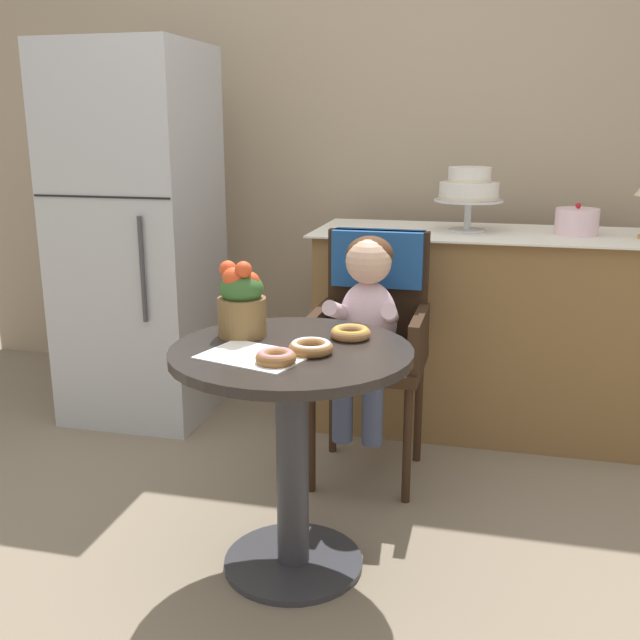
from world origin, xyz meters
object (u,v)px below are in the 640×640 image
(donut_mid, at_px, (276,357))
(tiered_cake_stand, at_px, (469,189))
(wicker_chair, at_px, (373,314))
(refrigerator, at_px, (138,237))
(cafe_table, at_px, (292,415))
(round_layer_cake, at_px, (577,222))
(donut_side, at_px, (351,332))
(seated_child, at_px, (366,314))
(donut_front, at_px, (311,347))
(flower_vase, at_px, (242,300))

(donut_mid, xyz_separation_m, tiered_cake_stand, (0.43, 1.45, 0.34))
(wicker_chair, distance_m, tiered_cake_stand, 0.76)
(refrigerator, bearing_deg, wicker_chair, -15.98)
(cafe_table, xyz_separation_m, donut_mid, (0.00, -0.15, 0.23))
(tiered_cake_stand, xyz_separation_m, round_layer_cake, (0.46, 0.01, -0.13))
(donut_side, xyz_separation_m, tiered_cake_stand, (0.28, 1.16, 0.34))
(refrigerator, bearing_deg, tiered_cake_stand, 7.70)
(seated_child, height_order, donut_mid, seated_child)
(seated_child, xyz_separation_m, round_layer_cake, (0.77, 0.69, 0.28))
(donut_mid, bearing_deg, donut_side, 63.32)
(donut_front, distance_m, flower_vase, 0.30)
(donut_front, height_order, donut_side, same)
(cafe_table, bearing_deg, seated_child, 79.52)
(donut_side, distance_m, refrigerator, 1.54)
(seated_child, bearing_deg, wicker_chair, 90.00)
(wicker_chair, bearing_deg, donut_side, -85.23)
(tiered_cake_stand, bearing_deg, donut_side, -103.70)
(wicker_chair, xyz_separation_m, donut_side, (0.04, -0.63, 0.10))
(wicker_chair, relative_size, round_layer_cake, 5.29)
(donut_front, height_order, donut_mid, donut_mid)
(wicker_chair, height_order, tiered_cake_stand, tiered_cake_stand)
(wicker_chair, xyz_separation_m, donut_front, (-0.04, -0.80, 0.10))
(flower_vase, bearing_deg, round_layer_cake, 48.50)
(wicker_chair, distance_m, round_layer_cake, 0.99)
(refrigerator, bearing_deg, flower_vase, -49.29)
(seated_child, height_order, donut_front, seated_child)
(donut_front, relative_size, flower_vase, 0.54)
(donut_mid, bearing_deg, round_layer_cake, 58.71)
(cafe_table, bearing_deg, round_layer_cake, 55.82)
(refrigerator, bearing_deg, donut_front, -45.41)
(tiered_cake_stand, bearing_deg, flower_vase, -117.05)
(cafe_table, xyz_separation_m, donut_front, (0.07, -0.04, 0.23))
(wicker_chair, xyz_separation_m, round_layer_cake, (0.77, 0.54, 0.32))
(cafe_table, bearing_deg, wicker_chair, 81.61)
(wicker_chair, distance_m, seated_child, 0.16)
(cafe_table, relative_size, wicker_chair, 0.75)
(wicker_chair, relative_size, tiered_cake_stand, 3.18)
(cafe_table, relative_size, donut_side, 5.79)
(donut_mid, distance_m, donut_side, 0.33)
(seated_child, xyz_separation_m, flower_vase, (-0.30, -0.52, 0.16))
(donut_side, relative_size, refrigerator, 0.07)
(wicker_chair, distance_m, refrigerator, 1.23)
(tiered_cake_stand, bearing_deg, donut_mid, -106.49)
(wicker_chair, relative_size, flower_vase, 3.99)
(tiered_cake_stand, bearing_deg, refrigerator, -172.30)
(donut_mid, relative_size, tiered_cake_stand, 0.38)
(donut_front, bearing_deg, tiered_cake_stand, 74.84)
(donut_front, xyz_separation_m, flower_vase, (-0.25, 0.13, 0.09))
(donut_mid, bearing_deg, donut_front, 59.77)
(donut_front, bearing_deg, donut_mid, -120.23)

